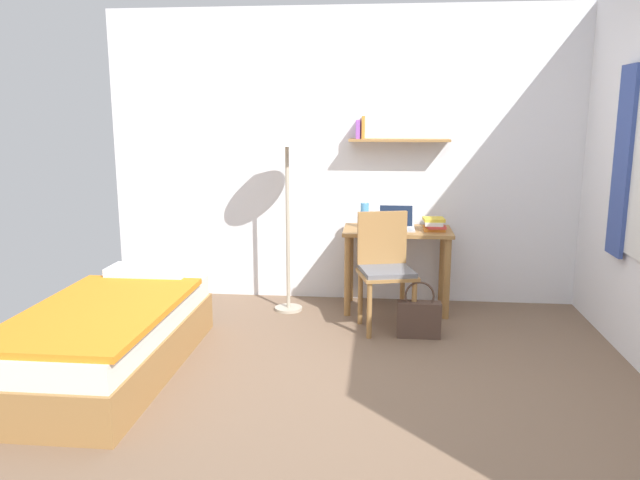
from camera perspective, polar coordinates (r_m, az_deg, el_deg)
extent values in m
plane|color=brown|center=(3.96, 1.21, -13.70)|extent=(5.28, 5.28, 0.00)
cube|color=white|center=(5.61, 2.96, 7.57)|extent=(4.40, 0.05, 2.60)
cube|color=#9E703D|center=(5.46, 7.28, 9.09)|extent=(0.87, 0.22, 0.02)
cube|color=purple|center=(5.48, 3.53, 10.12)|extent=(0.04, 0.17, 0.16)
cube|color=orange|center=(5.49, 4.00, 10.29)|extent=(0.02, 0.13, 0.19)
cube|color=#384C93|center=(4.90, 26.02, 6.44)|extent=(0.03, 0.28, 1.34)
cube|color=#9E703D|center=(4.40, -18.71, -9.70)|extent=(0.86, 1.89, 0.28)
cube|color=silver|center=(4.32, -18.90, -6.98)|extent=(0.83, 1.83, 0.16)
cube|color=orange|center=(4.20, -19.63, -6.15)|extent=(0.88, 1.55, 0.04)
cube|color=white|center=(4.94, -15.47, -2.92)|extent=(0.60, 0.28, 0.10)
cube|color=#9E703D|center=(5.36, 7.12, 0.84)|extent=(0.92, 0.52, 0.03)
cylinder|color=#9E703D|center=(5.24, 2.55, -3.35)|extent=(0.06, 0.06, 0.68)
cylinder|color=#9E703D|center=(5.26, 11.58, -3.52)|extent=(0.06, 0.06, 0.68)
cylinder|color=#9E703D|center=(5.65, 2.81, -2.24)|extent=(0.06, 0.06, 0.68)
cylinder|color=#9E703D|center=(5.67, 11.16, -2.40)|extent=(0.06, 0.06, 0.68)
cube|color=#9E703D|center=(4.88, 6.17, -3.20)|extent=(0.51, 0.49, 0.03)
cube|color=slate|center=(4.88, 6.18, -2.86)|extent=(0.47, 0.45, 0.04)
cube|color=#9E703D|center=(5.00, 5.72, 0.21)|extent=(0.40, 0.13, 0.43)
cylinder|color=#9E703D|center=(4.75, 4.55, -6.49)|extent=(0.04, 0.04, 0.44)
cylinder|color=#9E703D|center=(4.84, 8.62, -6.25)|extent=(0.04, 0.04, 0.44)
cylinder|color=#9E703D|center=(5.06, 3.72, -5.34)|extent=(0.04, 0.04, 0.44)
cylinder|color=#9E703D|center=(5.15, 7.56, -5.14)|extent=(0.04, 0.04, 0.44)
cylinder|color=#B2A893|center=(5.47, -2.90, -6.30)|extent=(0.24, 0.24, 0.02)
cylinder|color=#B2A893|center=(5.30, -2.98, 1.08)|extent=(0.03, 0.03, 1.41)
cone|color=silver|center=(5.21, -3.08, 9.90)|extent=(0.43, 0.43, 0.22)
cube|color=#B7BABF|center=(5.33, 6.99, 1.01)|extent=(0.32, 0.23, 0.01)
cube|color=#B7BABF|center=(5.38, 7.00, 2.25)|extent=(0.31, 0.09, 0.20)
cube|color=black|center=(5.38, 7.00, 2.23)|extent=(0.28, 0.07, 0.17)
cylinder|color=#4C99DB|center=(5.38, 4.12, 2.28)|extent=(0.07, 0.07, 0.22)
cube|color=orange|center=(5.35, 10.44, 1.03)|extent=(0.18, 0.19, 0.03)
cube|color=#D13D38|center=(5.34, 10.56, 1.27)|extent=(0.17, 0.23, 0.02)
cube|color=silver|center=(5.34, 10.41, 1.57)|extent=(0.16, 0.22, 0.03)
cube|color=gold|center=(5.34, 10.41, 1.88)|extent=(0.18, 0.19, 0.03)
cube|color=#4C382D|center=(4.85, 9.06, -7.22)|extent=(0.33, 0.12, 0.28)
torus|color=#4C382D|center=(4.79, 9.13, -5.08)|extent=(0.23, 0.02, 0.23)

